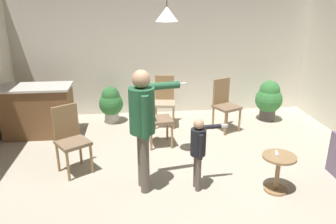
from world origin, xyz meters
The scene contains 14 objects.
ground centered at (0.00, 0.00, 0.00)m, with size 7.68×7.68×0.00m, color #B2A893.
wall_back centered at (0.00, 3.20, 1.35)m, with size 6.40×0.10×2.70m, color silver.
kitchen_counter centered at (-2.45, 2.09, 0.48)m, with size 1.26×0.66×0.95m.
side_table_by_couch centered at (1.18, -0.20, 0.33)m, with size 0.44×0.44×0.52m.
person_adult centered at (-0.57, 0.05, 1.02)m, with size 0.77×0.57×1.64m.
person_child centered at (0.14, -0.04, 0.63)m, with size 0.53×0.32×1.01m.
dining_chair_by_counter centered at (-0.07, 2.37, 0.55)m, with size 0.47×0.47×1.00m.
dining_chair_near_wall centered at (-0.33, 1.39, 0.55)m, with size 0.47×0.47×1.00m.
dining_chair_centre_back centered at (-1.62, 0.66, 0.55)m, with size 0.58×0.58×1.00m.
dining_chair_spare centered at (1.05, 2.00, 0.55)m, with size 0.56×0.56×1.00m.
potted_plant_corner centered at (-1.15, 2.63, 0.41)m, with size 0.49×0.49×0.75m.
potted_plant_by_wall centered at (2.12, 2.41, 0.47)m, with size 0.56×0.56×0.85m.
spare_remote_on_table centered at (1.15, -0.18, 0.54)m, with size 0.04×0.13×0.04m, color white.
ceiling_light_pendant centered at (-0.19, 0.82, 2.25)m, with size 0.32×0.32×0.55m.
Camera 1 is at (-0.67, -3.84, 2.47)m, focal length 34.96 mm.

